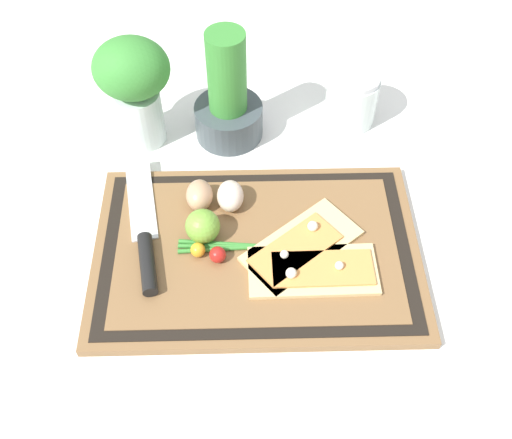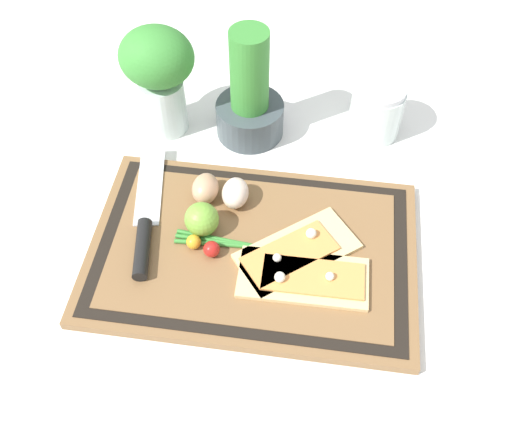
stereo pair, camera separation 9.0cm
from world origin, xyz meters
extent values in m
plane|color=white|center=(0.00, 0.00, 0.00)|extent=(6.00, 6.00, 0.00)
cube|color=brown|center=(0.00, 0.00, 0.01)|extent=(0.49, 0.32, 0.02)
cube|color=black|center=(0.00, 0.00, 0.02)|extent=(0.46, 0.30, 0.00)
cube|color=brown|center=(0.00, 0.00, 0.02)|extent=(0.42, 0.26, 0.00)
cube|color=#DBBC7F|center=(0.08, -0.04, 0.02)|extent=(0.19, 0.09, 0.01)
cube|color=#E08E47|center=(0.09, -0.04, 0.03)|extent=(0.15, 0.06, 0.00)
sphere|color=silver|center=(0.05, -0.06, 0.03)|extent=(0.02, 0.02, 0.02)
sphere|color=silver|center=(0.12, -0.04, 0.03)|extent=(0.01, 0.01, 0.01)
cube|color=#DBBC7F|center=(0.07, 0.00, 0.02)|extent=(0.19, 0.18, 0.01)
cube|color=#E08E47|center=(0.06, -0.01, 0.03)|extent=(0.15, 0.13, 0.00)
sphere|color=silver|center=(0.08, 0.03, 0.03)|extent=(0.02, 0.02, 0.02)
sphere|color=silver|center=(0.04, -0.02, 0.03)|extent=(0.01, 0.01, 0.01)
cube|color=silver|center=(-0.18, 0.10, 0.02)|extent=(0.07, 0.17, 0.00)
cylinder|color=black|center=(-0.16, -0.03, 0.03)|extent=(0.04, 0.10, 0.02)
ellipsoid|color=tan|center=(-0.09, 0.09, 0.04)|extent=(0.04, 0.05, 0.04)
ellipsoid|color=beige|center=(-0.04, 0.08, 0.04)|extent=(0.04, 0.05, 0.04)
sphere|color=#70A838|center=(-0.08, 0.02, 0.04)|extent=(0.05, 0.05, 0.05)
sphere|color=red|center=(-0.06, -0.02, 0.03)|extent=(0.02, 0.02, 0.02)
sphere|color=gold|center=(-0.09, -0.01, 0.03)|extent=(0.02, 0.02, 0.02)
cylinder|color=#388433|center=(0.01, 0.00, 0.02)|extent=(0.25, 0.03, 0.01)
cylinder|color=#388433|center=(0.01, 0.00, 0.02)|extent=(0.25, 0.01, 0.01)
cylinder|color=#388433|center=(0.01, 0.00, 0.02)|extent=(0.25, 0.02, 0.01)
cylinder|color=#3D474C|center=(-0.04, 0.27, 0.03)|extent=(0.12, 0.12, 0.06)
cylinder|color=#388433|center=(-0.04, 0.27, 0.12)|extent=(0.06, 0.06, 0.18)
cylinder|color=silver|center=(0.17, 0.30, 0.04)|extent=(0.09, 0.09, 0.09)
cylinder|color=#B73323|center=(0.17, 0.30, 0.02)|extent=(0.08, 0.08, 0.03)
cylinder|color=silver|center=(0.17, 0.30, 0.09)|extent=(0.09, 0.09, 0.01)
cylinder|color=silver|center=(-0.19, 0.26, 0.05)|extent=(0.08, 0.08, 0.10)
ellipsoid|color=#388433|center=(-0.19, 0.26, 0.15)|extent=(0.12, 0.11, 0.10)
camera|label=1|loc=(-0.01, -0.52, 0.75)|focal=42.00mm
camera|label=2|loc=(0.08, -0.51, 0.75)|focal=42.00mm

